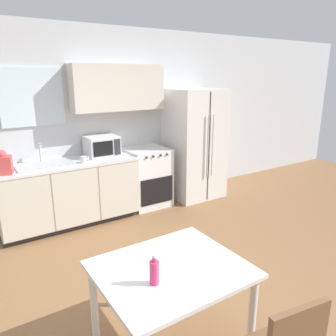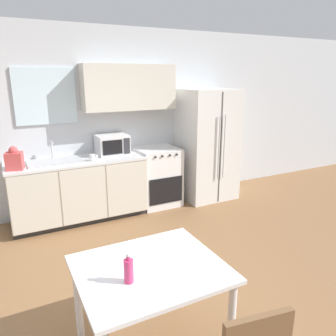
% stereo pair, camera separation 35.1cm
% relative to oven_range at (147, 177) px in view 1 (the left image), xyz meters
% --- Properties ---
extents(ground_plane, '(12.00, 12.00, 0.00)m').
position_rel_oven_range_xyz_m(ground_plane, '(-0.97, -2.09, -0.46)').
color(ground_plane, olive).
extents(wall_back, '(12.00, 0.38, 2.70)m').
position_rel_oven_range_xyz_m(wall_back, '(-0.90, 0.31, 0.96)').
color(wall_back, silver).
rests_on(wall_back, ground_plane).
extents(kitchen_counter, '(1.86, 0.68, 0.88)m').
position_rel_oven_range_xyz_m(kitchen_counter, '(-1.24, -0.02, -0.01)').
color(kitchen_counter, '#333333').
rests_on(kitchen_counter, ground_plane).
extents(oven_range, '(0.63, 0.63, 0.92)m').
position_rel_oven_range_xyz_m(oven_range, '(0.00, 0.00, 0.00)').
color(oven_range, white).
rests_on(oven_range, ground_plane).
extents(refrigerator, '(0.86, 0.78, 1.80)m').
position_rel_oven_range_xyz_m(refrigerator, '(0.89, -0.06, 0.44)').
color(refrigerator, silver).
rests_on(refrigerator, ground_plane).
extents(kitchen_sink, '(0.71, 0.43, 0.26)m').
position_rel_oven_range_xyz_m(kitchen_sink, '(-1.53, -0.01, 0.44)').
color(kitchen_sink, '#B7BABC').
rests_on(kitchen_sink, kitchen_counter).
extents(microwave, '(0.45, 0.39, 0.28)m').
position_rel_oven_range_xyz_m(microwave, '(-0.69, 0.09, 0.57)').
color(microwave, silver).
rests_on(microwave, kitchen_counter).
extents(coffee_mug, '(0.11, 0.08, 0.09)m').
position_rel_oven_range_xyz_m(coffee_mug, '(-1.05, -0.17, 0.47)').
color(coffee_mug, white).
rests_on(coffee_mug, kitchen_counter).
extents(grocery_bag_0, '(0.23, 0.21, 0.29)m').
position_rel_oven_range_xyz_m(grocery_bag_0, '(-2.02, -0.17, 0.55)').
color(grocery_bag_0, '#D14C4C').
rests_on(grocery_bag_0, kitchen_counter).
extents(dining_table, '(1.00, 0.85, 0.73)m').
position_rel_oven_range_xyz_m(dining_table, '(-1.32, -2.68, 0.17)').
color(dining_table, white).
rests_on(dining_table, ground_plane).
extents(drink_bottle, '(0.06, 0.06, 0.21)m').
position_rel_oven_range_xyz_m(drink_bottle, '(-1.51, -2.77, 0.36)').
color(drink_bottle, '#DB386B').
rests_on(drink_bottle, dining_table).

